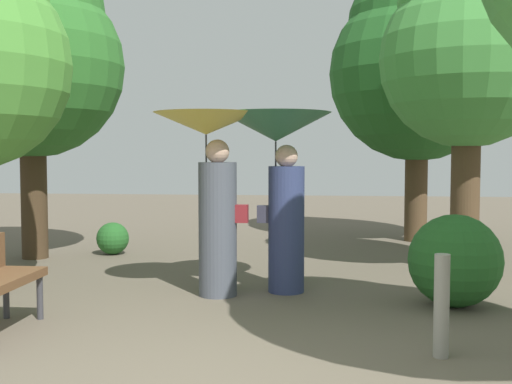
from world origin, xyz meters
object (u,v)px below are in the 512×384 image
Objects in this scene: person_right at (279,160)px; tree_near_right at (468,43)px; tree_near_left at (31,50)px; tree_far_back at (418,59)px; path_marker_post at (442,306)px; person_left at (212,171)px.

tree_near_right reaches higher than person_right.
tree_near_right is (6.26, -0.44, -0.10)m from tree_near_left.
tree_near_left is 6.57m from tree_far_back.
person_right is at bearing -115.93° from tree_far_back.
tree_near_left reaches higher than person_right.
tree_far_back is (2.17, 4.47, 1.78)m from person_right.
tree_near_right is at bearing -85.90° from tree_far_back.
tree_near_right is 5.55× the size of path_marker_post.
person_right is 0.40× the size of tree_far_back.
tree_far_back is (6.05, 2.57, 0.15)m from tree_near_left.
path_marker_post is at bearing -104.66° from tree_near_right.
tree_far_back reaches higher than person_left.
tree_near_left is at bearing 175.99° from tree_near_right.
tree_near_left is (-3.14, 2.17, 1.75)m from person_left.
person_right is 2.85m from path_marker_post.
tree_near_left is (-3.87, 1.90, 1.63)m from person_right.
person_left is at bearing -34.64° from tree_near_left.
path_marker_post is (-0.96, -3.65, -2.65)m from tree_near_right.
tree_near_left is at bearing 66.15° from person_right.
tree_far_back is (2.91, 4.74, 1.90)m from person_left.
person_left is at bearing 112.42° from person_right.
person_left reaches higher than path_marker_post.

